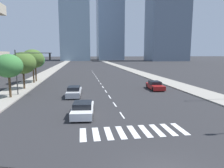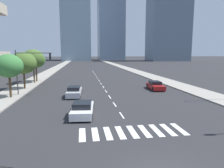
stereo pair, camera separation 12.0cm
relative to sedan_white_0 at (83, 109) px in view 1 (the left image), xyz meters
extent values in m
cube|color=gray|center=(16.80, 19.68, -0.53)|extent=(4.00, 260.00, 0.15)
cube|color=gray|center=(-9.72, 19.68, -0.53)|extent=(4.00, 260.00, 0.15)
cube|color=silver|center=(-0.06, -4.43, -0.60)|extent=(0.45, 2.44, 0.01)
cube|color=silver|center=(0.84, -4.43, -0.60)|extent=(0.45, 2.44, 0.01)
cube|color=silver|center=(1.74, -4.43, -0.60)|extent=(0.45, 2.44, 0.01)
cube|color=silver|center=(2.64, -4.43, -0.60)|extent=(0.45, 2.44, 0.01)
cube|color=silver|center=(3.54, -4.43, -0.60)|extent=(0.45, 2.44, 0.01)
cube|color=silver|center=(4.44, -4.43, -0.60)|extent=(0.45, 2.44, 0.01)
cube|color=silver|center=(5.34, -4.43, -0.60)|extent=(0.45, 2.44, 0.01)
cube|color=silver|center=(6.24, -4.43, -0.60)|extent=(0.45, 2.44, 0.01)
cube|color=silver|center=(7.14, -4.43, -0.60)|extent=(0.45, 2.44, 0.01)
cube|color=silver|center=(3.54, -0.43, -0.60)|extent=(0.14, 2.00, 0.01)
cube|color=silver|center=(3.54, 3.57, -0.60)|extent=(0.14, 2.00, 0.01)
cube|color=silver|center=(3.54, 7.57, -0.60)|extent=(0.14, 2.00, 0.01)
cube|color=silver|center=(3.54, 11.57, -0.60)|extent=(0.14, 2.00, 0.01)
cube|color=silver|center=(3.54, 15.57, -0.60)|extent=(0.14, 2.00, 0.01)
cube|color=silver|center=(3.54, 19.57, -0.60)|extent=(0.14, 2.00, 0.01)
cube|color=silver|center=(3.54, 23.57, -0.60)|extent=(0.14, 2.00, 0.01)
cube|color=silver|center=(3.54, 27.57, -0.60)|extent=(0.14, 2.00, 0.01)
cube|color=silver|center=(3.54, 31.57, -0.60)|extent=(0.14, 2.00, 0.01)
cube|color=silver|center=(3.54, 35.57, -0.60)|extent=(0.14, 2.00, 0.01)
cube|color=silver|center=(3.54, 39.57, -0.60)|extent=(0.14, 2.00, 0.01)
cube|color=silver|center=(3.54, 43.57, -0.60)|extent=(0.14, 2.00, 0.01)
cube|color=silver|center=(3.54, 47.57, -0.60)|extent=(0.14, 2.00, 0.01)
cylinder|color=black|center=(-3.18, -9.73, 0.37)|extent=(0.68, 0.24, 0.04)
cube|color=silver|center=(0.00, 0.05, -0.11)|extent=(2.24, 4.60, 0.65)
cube|color=black|center=(-0.02, -0.17, 0.45)|extent=(1.79, 2.14, 0.48)
cylinder|color=black|center=(-0.68, 1.63, -0.28)|extent=(0.28, 0.66, 0.64)
cylinder|color=black|center=(0.97, 1.48, -0.28)|extent=(0.28, 0.66, 0.64)
cylinder|color=black|center=(-0.96, -1.38, -0.28)|extent=(0.28, 0.66, 0.64)
cylinder|color=black|center=(0.69, -1.54, -0.28)|extent=(0.28, 0.66, 0.64)
cube|color=maroon|center=(11.44, 12.07, -0.12)|extent=(2.10, 4.89, 0.64)
cube|color=black|center=(11.46, 12.31, 0.43)|extent=(1.72, 2.25, 0.47)
cylinder|color=black|center=(12.15, 10.40, -0.28)|extent=(0.26, 0.65, 0.64)
cylinder|color=black|center=(10.53, 10.50, -0.28)|extent=(0.26, 0.65, 0.64)
cylinder|color=black|center=(12.36, 13.65, -0.28)|extent=(0.26, 0.65, 0.64)
cylinder|color=black|center=(10.74, 13.75, -0.28)|extent=(0.26, 0.65, 0.64)
cube|color=#B7BABF|center=(-1.03, 8.73, -0.09)|extent=(2.01, 4.82, 0.69)
cube|color=black|center=(-1.05, 8.49, 0.50)|extent=(1.64, 2.21, 0.49)
cylinder|color=black|center=(-1.69, 10.38, -0.28)|extent=(0.26, 0.65, 0.64)
cylinder|color=black|center=(-0.16, 10.28, -0.28)|extent=(0.26, 0.65, 0.64)
cylinder|color=black|center=(-1.90, 7.18, -0.28)|extent=(0.26, 0.65, 0.64)
cylinder|color=black|center=(-0.37, 7.08, -0.28)|extent=(0.26, 0.65, 0.64)
cylinder|color=#333335|center=(-8.52, 10.29, 2.51)|extent=(0.14, 0.14, 5.92)
cylinder|color=#333335|center=(-6.22, 10.29, 5.07)|extent=(4.62, 0.10, 0.10)
cube|color=black|center=(-4.16, 10.29, 4.62)|extent=(0.20, 0.28, 0.90)
sphere|color=red|center=(-4.16, 10.29, 4.92)|extent=(0.18, 0.18, 0.18)
sphere|color=orange|center=(-4.16, 10.29, 4.62)|extent=(0.18, 0.18, 0.18)
sphere|color=green|center=(-4.16, 10.29, 4.32)|extent=(0.18, 0.18, 0.18)
cube|color=#19662D|center=(-8.52, 10.29, 2.55)|extent=(0.60, 0.04, 0.18)
cylinder|color=#4C3823|center=(-8.92, 8.63, 0.84)|extent=(0.28, 0.28, 2.58)
ellipsoid|color=#387538|center=(-8.92, 8.63, 3.49)|extent=(3.42, 3.42, 2.90)
cylinder|color=#4C3823|center=(-8.92, 15.07, 0.76)|extent=(0.28, 0.28, 2.43)
ellipsoid|color=#426028|center=(-8.92, 15.07, 3.56)|extent=(3.95, 3.95, 3.36)
cylinder|color=#4C3823|center=(-8.92, 21.77, 0.99)|extent=(0.28, 0.28, 2.89)
ellipsoid|color=#426028|center=(-8.92, 21.77, 4.06)|extent=(4.05, 4.05, 3.44)
cylinder|color=#4C3823|center=(-8.92, 23.82, 0.92)|extent=(0.28, 0.28, 2.75)
ellipsoid|color=#387538|center=(-8.92, 23.82, 3.76)|extent=(3.66, 3.66, 3.11)
cube|color=#7A93A8|center=(-3.85, 154.15, 42.40)|extent=(22.67, 29.31, 86.01)
cube|color=slate|center=(66.19, 133.47, 35.01)|extent=(28.94, 21.68, 71.22)
camera|label=1|loc=(-0.12, -17.97, 4.98)|focal=32.42mm
camera|label=2|loc=(0.00, -17.98, 4.98)|focal=32.42mm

